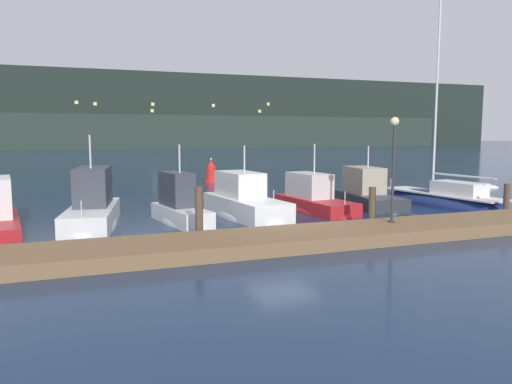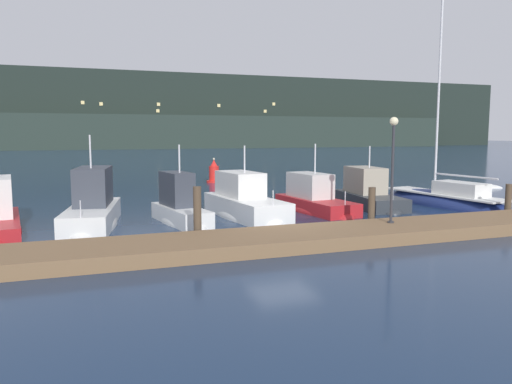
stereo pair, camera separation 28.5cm
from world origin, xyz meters
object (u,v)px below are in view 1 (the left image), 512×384
motorboat_berth_3 (180,214)px  rowboat_adrift (478,187)px  motorboat_berth_6 (367,200)px  channel_buoy (211,173)px  motorboat_berth_5 (314,205)px  dock_lamppost (394,152)px  sailboat_berth_7 (443,203)px  motorboat_berth_4 (245,210)px  motorboat_berth_2 (93,216)px

motorboat_berth_3 → rowboat_adrift: 23.44m
motorboat_berth_6 → channel_buoy: bearing=105.9°
motorboat_berth_5 → motorboat_berth_6: bearing=8.7°
motorboat_berth_6 → rowboat_adrift: 13.30m
motorboat_berth_5 → dock_lamppost: (0.12, -6.11, 2.78)m
sailboat_berth_7 → motorboat_berth_6: bearing=162.2°
motorboat_berth_3 → motorboat_berth_4: 3.13m
motorboat_berth_3 → dock_lamppost: 9.04m
motorboat_berth_3 → rowboat_adrift: bearing=16.0°
dock_lamppost → channel_buoy: bearing=92.7°
motorboat_berth_6 → channel_buoy: (-4.27, 15.00, 0.36)m
motorboat_berth_5 → dock_lamppost: 6.71m
motorboat_berth_3 → sailboat_berth_7: 14.08m
motorboat_berth_5 → sailboat_berth_7: (7.26, -0.73, -0.17)m
motorboat_berth_5 → channel_buoy: motorboat_berth_5 is taller
motorboat_berth_5 → motorboat_berth_6: motorboat_berth_5 is taller
sailboat_berth_7 → motorboat_berth_5: bearing=174.3°
dock_lamppost → sailboat_berth_7: bearing=37.0°
motorboat_berth_5 → rowboat_adrift: (15.71, 5.48, -0.30)m
motorboat_berth_6 → dock_lamppost: dock_lamppost is taller
motorboat_berth_2 → motorboat_berth_3: 3.56m
motorboat_berth_3 → channel_buoy: 17.54m
motorboat_berth_4 → dock_lamppost: bearing=-55.7°
motorboat_berth_3 → rowboat_adrift: size_ratio=1.67×
motorboat_berth_2 → motorboat_berth_6: bearing=4.0°
motorboat_berth_4 → sailboat_berth_7: (11.00, -0.28, -0.20)m
dock_lamppost → motorboat_berth_4: bearing=124.3°
motorboat_berth_2 → sailboat_berth_7: bearing=-0.9°
motorboat_berth_3 → channel_buoy: bearing=70.2°
motorboat_berth_6 → motorboat_berth_2: bearing=-176.0°
dock_lamppost → rowboat_adrift: bearing=36.6°
motorboat_berth_6 → rowboat_adrift: (12.33, 4.96, -0.34)m
sailboat_berth_7 → dock_lamppost: 9.41m
motorboat_berth_6 → dock_lamppost: (-3.26, -6.63, 2.74)m
dock_lamppost → motorboat_berth_2: bearing=151.6°
channel_buoy → dock_lamppost: dock_lamppost is taller
motorboat_berth_5 → motorboat_berth_6: (3.38, 0.52, 0.04)m
motorboat_berth_4 → sailboat_berth_7: size_ratio=0.46×
motorboat_berth_3 → motorboat_berth_6: motorboat_berth_3 is taller
motorboat_berth_4 → motorboat_berth_5: size_ratio=1.08×
motorboat_berth_2 → channel_buoy: (9.45, 15.97, 0.29)m
rowboat_adrift → motorboat_berth_6: bearing=-158.1°
motorboat_berth_2 → channel_buoy: size_ratio=3.46×
motorboat_berth_4 → motorboat_berth_2: bearing=-180.0°
motorboat_berth_3 → sailboat_berth_7: (14.08, 0.26, -0.25)m
sailboat_berth_7 → rowboat_adrift: size_ratio=4.83×
motorboat_berth_5 → channel_buoy: 15.55m
channel_buoy → motorboat_berth_6: bearing=-74.1°
dock_lamppost → motorboat_berth_5: bearing=91.1°
motorboat_berth_2 → channel_buoy: motorboat_berth_2 is taller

